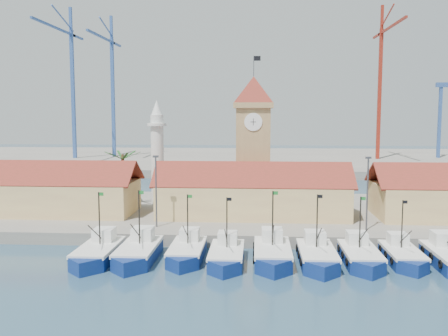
# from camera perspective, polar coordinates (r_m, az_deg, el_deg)

# --- Properties ---
(ground) EXTENTS (400.00, 400.00, 0.00)m
(ground) POSITION_cam_1_polar(r_m,az_deg,el_deg) (51.38, 3.07, -11.55)
(ground) COLOR #1C324A
(ground) RESTS_ON ground
(quay) EXTENTS (140.00, 32.00, 1.50)m
(quay) POSITION_cam_1_polar(r_m,az_deg,el_deg) (74.44, 3.30, -5.35)
(quay) COLOR gray
(quay) RESTS_ON ground
(terminal) EXTENTS (240.00, 80.00, 2.00)m
(terminal) POSITION_cam_1_polar(r_m,az_deg,el_deg) (159.61, 3.56, 0.94)
(terminal) COLOR gray
(terminal) RESTS_ON ground
(boat_0) EXTENTS (3.74, 10.25, 7.75)m
(boat_0) POSITION_cam_1_polar(r_m,az_deg,el_deg) (55.53, -14.26, -9.52)
(boat_0) COLOR navy
(boat_0) RESTS_ON ground
(boat_1) EXTENTS (3.83, 10.48, 7.93)m
(boat_1) POSITION_cam_1_polar(r_m,az_deg,el_deg) (54.71, -9.83, -9.63)
(boat_1) COLOR navy
(boat_1) RESTS_ON ground
(boat_2) EXTENTS (3.56, 9.76, 7.39)m
(boat_2) POSITION_cam_1_polar(r_m,az_deg,el_deg) (54.61, -4.28, -9.65)
(boat_2) COLOR navy
(boat_2) RESTS_ON ground
(boat_3) EXTENTS (3.54, 9.68, 7.33)m
(boat_3) POSITION_cam_1_polar(r_m,az_deg,el_deg) (52.99, 0.27, -10.14)
(boat_3) COLOR navy
(boat_3) RESTS_ON ground
(boat_4) EXTENTS (3.84, 10.53, 7.97)m
(boat_4) POSITION_cam_1_polar(r_m,az_deg,el_deg) (53.60, 5.57, -9.90)
(boat_4) COLOR navy
(boat_4) RESTS_ON ground
(boat_5) EXTENTS (3.71, 10.17, 7.70)m
(boat_5) POSITION_cam_1_polar(r_m,az_deg,el_deg) (53.59, 10.63, -10.01)
(boat_5) COLOR navy
(boat_5) RESTS_ON ground
(boat_6) EXTENTS (3.59, 9.83, 7.44)m
(boat_6) POSITION_cam_1_polar(r_m,az_deg,el_deg) (54.72, 15.38, -9.82)
(boat_6) COLOR navy
(boat_6) RESTS_ON ground
(boat_7) EXTENTS (3.37, 9.23, 6.98)m
(boat_7) POSITION_cam_1_polar(r_m,az_deg,el_deg) (56.39, 19.79, -9.54)
(boat_7) COLOR navy
(boat_7) RESTS_ON ground
(hall_left) EXTENTS (31.20, 10.13, 7.61)m
(hall_left) POSITION_cam_1_polar(r_m,az_deg,el_deg) (77.10, -21.26, -2.93)
(hall_left) COLOR #E5CA7E
(hall_left) RESTS_ON quay
(hall_center) EXTENTS (27.04, 10.13, 7.61)m
(hall_center) POSITION_cam_1_polar(r_m,az_deg,el_deg) (69.92, 3.29, -3.41)
(hall_center) COLOR #E5CA7E
(hall_center) RESTS_ON quay
(clock_tower) EXTENTS (5.80, 5.80, 22.70)m
(clock_tower) POSITION_cam_1_polar(r_m,az_deg,el_deg) (75.02, 3.37, 3.37)
(clock_tower) COLOR tan
(clock_tower) RESTS_ON quay
(minaret) EXTENTS (3.00, 3.00, 16.30)m
(minaret) POSITION_cam_1_polar(r_m,az_deg,el_deg) (78.70, -7.63, 1.83)
(minaret) COLOR silver
(minaret) RESTS_ON quay
(palm_tree) EXTENTS (5.60, 5.03, 8.39)m
(palm_tree) POSITION_cam_1_polar(r_m,az_deg,el_deg) (78.26, -11.47, -0.82)
(palm_tree) COLOR brown
(palm_tree) RESTS_ON quay
(lamp_posts) EXTENTS (80.70, 0.25, 9.03)m
(lamp_posts) POSITION_cam_1_polar(r_m,az_deg,el_deg) (61.62, 3.71, -2.38)
(lamp_posts) COLOR #3F3F44
(lamp_posts) RESTS_ON quay
(crane_blue_far) EXTENTS (1.00, 37.00, 45.58)m
(crane_blue_far) POSITION_cam_1_polar(r_m,az_deg,el_deg) (159.73, -17.19, 10.25)
(crane_blue_far) COLOR #32559A
(crane_blue_far) RESTS_ON terminal
(crane_blue_near) EXTENTS (1.00, 32.87, 44.06)m
(crane_blue_near) POSITION_cam_1_polar(r_m,az_deg,el_deg) (162.46, -12.76, 9.88)
(crane_blue_near) COLOR #32559A
(crane_blue_near) RESTS_ON terminal
(crane_red_right) EXTENTS (1.00, 34.88, 45.54)m
(crane_red_right) POSITION_cam_1_polar(r_m,az_deg,el_deg) (157.11, 17.56, 10.24)
(crane_red_right) COLOR maroon
(crane_red_right) RESTS_ON terminal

